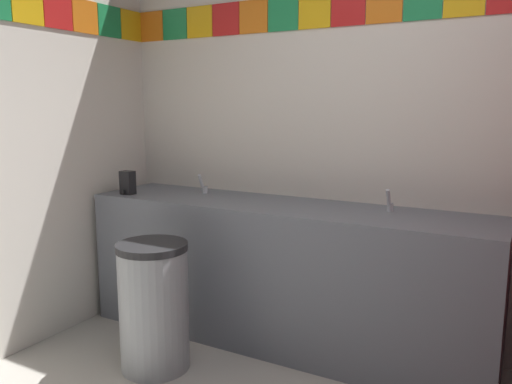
% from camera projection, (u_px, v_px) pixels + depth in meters
% --- Properties ---
extents(wall_back, '(4.32, 0.09, 2.89)m').
position_uv_depth(wall_back, '(438.00, 112.00, 2.91)').
color(wall_back, silver).
rests_on(wall_back, ground_plane).
extents(vanity_counter, '(2.56, 0.59, 0.89)m').
position_uv_depth(vanity_counter, '(281.00, 272.00, 3.19)').
color(vanity_counter, slate).
rests_on(vanity_counter, ground_plane).
extents(faucet_left, '(0.04, 0.10, 0.14)m').
position_uv_depth(faucet_left, '(203.00, 186.00, 3.49)').
color(faucet_left, silver).
rests_on(faucet_left, vanity_counter).
extents(faucet_right, '(0.04, 0.10, 0.14)m').
position_uv_depth(faucet_right, '(389.00, 203.00, 2.88)').
color(faucet_right, silver).
rests_on(faucet_right, vanity_counter).
extents(soap_dispenser, '(0.09, 0.09, 0.16)m').
position_uv_depth(soap_dispenser, '(128.00, 183.00, 3.47)').
color(soap_dispenser, black).
rests_on(soap_dispenser, vanity_counter).
extents(trash_bin, '(0.40, 0.40, 0.73)m').
position_uv_depth(trash_bin, '(154.00, 306.00, 2.86)').
color(trash_bin, '#999EA3').
rests_on(trash_bin, ground_plane).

